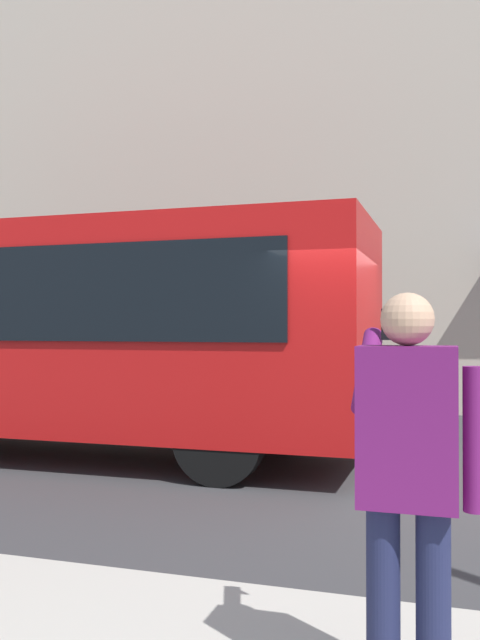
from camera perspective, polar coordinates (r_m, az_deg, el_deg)
The scene contains 4 objects.
ground_plane at distance 7.69m, azimuth 13.07°, elevation -13.44°, with size 60.00×60.00×0.00m, color #38383A.
building_facade_far at distance 14.91m, azimuth 15.21°, elevation 16.09°, with size 28.00×1.55×12.00m.
red_bus at distance 9.72m, azimuth -16.59°, elevation -0.73°, with size 9.05×2.54×3.08m.
pedestrian_photographer at distance 2.94m, azimuth 13.95°, elevation -11.68°, with size 0.53×0.52×1.70m.
Camera 1 is at (-0.59, 7.47, 1.71)m, focal length 38.20 mm.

